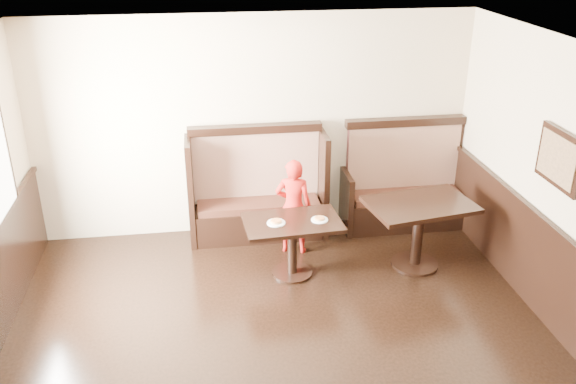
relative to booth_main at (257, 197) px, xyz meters
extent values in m
plane|color=beige|center=(0.00, 0.20, 0.87)|extent=(5.50, 0.00, 5.50)
plane|color=white|center=(0.00, -3.30, 2.27)|extent=(7.00, 7.00, 0.00)
cube|color=black|center=(2.71, -2.10, 1.17)|extent=(0.04, 0.70, 0.55)
cube|color=olive|center=(2.69, -2.10, 1.17)|extent=(0.01, 0.60, 0.45)
cube|color=black|center=(0.00, -0.08, -0.32)|extent=(1.60, 0.50, 0.42)
cube|color=#361A11|center=(0.00, -0.08, -0.07)|extent=(1.54, 0.46, 0.09)
cube|color=#430D19|center=(0.00, 0.13, 0.37)|extent=(1.60, 0.12, 0.92)
cube|color=black|center=(0.00, 0.13, 0.87)|extent=(1.68, 0.16, 0.10)
cube|color=black|center=(-0.84, 0.02, 0.15)|extent=(0.07, 0.72, 1.36)
cube|color=black|center=(0.84, 0.02, 0.15)|extent=(0.07, 0.72, 1.36)
cube|color=black|center=(1.95, -0.08, -0.32)|extent=(1.50, 0.50, 0.42)
cube|color=#361A11|center=(1.95, -0.08, -0.07)|extent=(1.44, 0.46, 0.09)
cube|color=#430D19|center=(1.95, 0.13, 0.37)|extent=(1.50, 0.12, 0.92)
cube|color=black|center=(1.95, 0.13, 0.87)|extent=(1.58, 0.16, 0.10)
cube|color=black|center=(1.16, 0.02, -0.13)|extent=(0.07, 0.72, 0.80)
cube|color=black|center=(2.74, 0.02, -0.13)|extent=(0.07, 0.72, 0.80)
cube|color=black|center=(0.29, -1.06, 0.14)|extent=(1.13, 0.75, 0.05)
cylinder|color=black|center=(0.29, -1.06, -0.20)|extent=(0.11, 0.11, 0.63)
cylinder|color=black|center=(0.29, -1.06, -0.51)|extent=(0.47, 0.47, 0.03)
cube|color=black|center=(1.77, -1.08, 0.27)|extent=(1.30, 0.97, 0.05)
cylinder|color=black|center=(1.77, -1.08, -0.14)|extent=(0.13, 0.13, 0.75)
cylinder|color=black|center=(1.77, -1.08, -0.51)|extent=(0.56, 0.56, 0.03)
imported|color=#AA1712|center=(0.39, -0.52, 0.08)|extent=(0.50, 0.40, 1.22)
cylinder|color=white|center=(0.10, -1.09, 0.17)|extent=(0.21, 0.21, 0.01)
cylinder|color=tan|center=(0.10, -1.09, 0.19)|extent=(0.13, 0.13, 0.02)
cylinder|color=#EABA54|center=(0.10, -1.09, 0.20)|extent=(0.11, 0.11, 0.01)
cylinder|color=white|center=(0.60, -1.08, 0.17)|extent=(0.19, 0.19, 0.01)
cylinder|color=tan|center=(0.60, -1.08, 0.18)|extent=(0.12, 0.12, 0.02)
cylinder|color=#EABA54|center=(0.60, -1.08, 0.20)|extent=(0.10, 0.10, 0.01)
camera|label=1|loc=(-0.66, -7.08, 3.28)|focal=38.00mm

